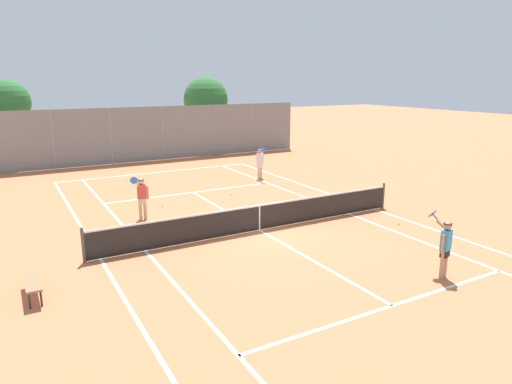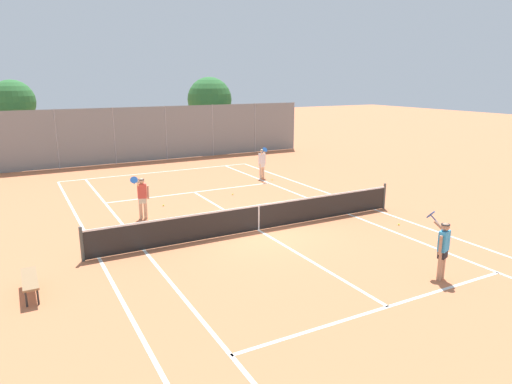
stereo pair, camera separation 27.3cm
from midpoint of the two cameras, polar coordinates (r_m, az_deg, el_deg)
ground_plane at (r=16.35m, az=-0.05°, el=-4.81°), size 120.00×120.00×0.00m
court_line_markings at (r=16.35m, az=-0.05°, el=-4.80°), size 11.10×23.90×0.01m
tennis_net at (r=16.20m, az=-0.05°, el=-3.10°), size 12.00×0.10×1.07m
player_near_side at (r=13.22m, az=22.01°, el=-6.25°), size 0.50×0.86×1.77m
player_far_left at (r=17.93m, az=-14.50°, el=-0.48°), size 0.79×0.71×1.77m
player_far_right at (r=24.61m, az=0.19°, el=3.83°), size 0.55×0.83×1.77m
loose_tennis_ball_0 at (r=24.34m, az=1.47°, el=1.57°), size 0.07×0.07×0.07m
loose_tennis_ball_1 at (r=21.26m, az=-3.45°, el=-0.29°), size 0.07×0.07×0.07m
loose_tennis_ball_2 at (r=17.67m, az=4.53°, el=-3.29°), size 0.07×0.07×0.07m
loose_tennis_ball_3 at (r=17.72m, az=16.98°, el=-3.82°), size 0.07×0.07×0.07m
loose_tennis_ball_5 at (r=19.75m, az=-12.00°, el=-1.70°), size 0.07×0.07×0.07m
courtside_bench at (r=12.79m, az=-26.74°, el=-9.94°), size 0.36×1.50×0.47m
back_fence at (r=30.47m, az=-14.86°, el=6.94°), size 23.49×0.08×3.54m
tree_behind_left at (r=31.90m, az=-28.80°, el=9.66°), size 2.64×2.64×5.23m
tree_behind_right at (r=35.02m, az=-6.49°, el=11.21°), size 3.30×3.30×5.40m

